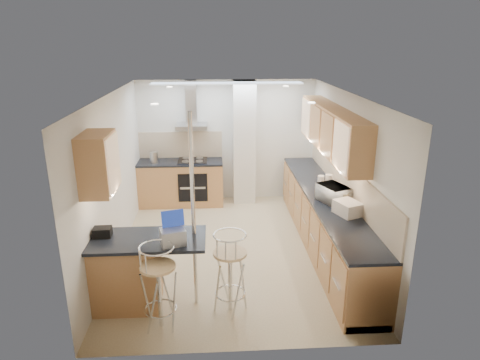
{
  "coord_description": "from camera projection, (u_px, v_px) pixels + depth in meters",
  "views": [
    {
      "loc": [
        -0.26,
        -6.27,
        3.28
      ],
      "look_at": [
        0.14,
        0.2,
        1.12
      ],
      "focal_mm": 32.0,
      "sensor_mm": 36.0,
      "label": 1
    }
  ],
  "objects": [
    {
      "name": "room_shell",
      "position": [
        251.0,
        152.0,
        6.87
      ],
      "size": [
        3.64,
        4.84,
        2.51
      ],
      "color": "silver",
      "rests_on": "ground"
    },
    {
      "name": "back_counter",
      "position": [
        181.0,
        183.0,
        8.77
      ],
      "size": [
        1.7,
        0.63,
        0.92
      ],
      "color": "#B38147",
      "rests_on": "ground"
    },
    {
      "name": "jar_c",
      "position": [
        344.0,
        200.0,
        6.27
      ],
      "size": [
        0.17,
        0.17,
        0.21
      ],
      "primitive_type": "cylinder",
      "rotation": [
        0.0,
        0.0,
        0.26
      ],
      "color": "#BEB698",
      "rests_on": "right_counter"
    },
    {
      "name": "bar_stool_end",
      "position": [
        230.0,
        273.0,
        5.27
      ],
      "size": [
        0.54,
        0.54,
        1.07
      ],
      "primitive_type": null,
      "rotation": [
        0.0,
        0.0,
        1.28
      ],
      "color": "tan",
      "rests_on": "ground"
    },
    {
      "name": "kettle",
      "position": [
        154.0,
        157.0,
        8.46
      ],
      "size": [
        0.16,
        0.16,
        0.23
      ],
      "primitive_type": "cylinder",
      "color": "#AAACAF",
      "rests_on": "back_counter"
    },
    {
      "name": "microwave",
      "position": [
        333.0,
        194.0,
        6.41
      ],
      "size": [
        0.49,
        0.57,
        0.27
      ],
      "primitive_type": "imported",
      "rotation": [
        0.0,
        0.0,
        1.96
      ],
      "color": "white",
      "rests_on": "right_counter"
    },
    {
      "name": "peninsula",
      "position": [
        148.0,
        272.0,
        5.39
      ],
      "size": [
        1.47,
        0.72,
        0.94
      ],
      "color": "#B38147",
      "rests_on": "ground"
    },
    {
      "name": "jar_d",
      "position": [
        338.0,
        201.0,
        6.32
      ],
      "size": [
        0.12,
        0.12,
        0.15
      ],
      "primitive_type": "cylinder",
      "rotation": [
        0.0,
        0.0,
        0.17
      ],
      "color": "white",
      "rests_on": "right_counter"
    },
    {
      "name": "bar_stool_near",
      "position": [
        159.0,
        287.0,
        4.97
      ],
      "size": [
        0.57,
        0.57,
        1.06
      ],
      "primitive_type": null,
      "rotation": [
        0.0,
        0.0,
        0.42
      ],
      "color": "tan",
      "rests_on": "ground"
    },
    {
      "name": "laptop",
      "position": [
        173.0,
        237.0,
        5.07
      ],
      "size": [
        0.33,
        0.29,
        0.2
      ],
      "primitive_type": "cube",
      "rotation": [
        0.0,
        0.0,
        0.3
      ],
      "color": "#9A9DA1",
      "rests_on": "peninsula"
    },
    {
      "name": "right_counter",
      "position": [
        324.0,
        221.0,
        6.93
      ],
      "size": [
        0.63,
        4.4,
        0.92
      ],
      "color": "#B38147",
      "rests_on": "ground"
    },
    {
      "name": "bag",
      "position": [
        102.0,
        232.0,
        5.28
      ],
      "size": [
        0.22,
        0.17,
        0.12
      ],
      "primitive_type": "cube",
      "rotation": [
        0.0,
        0.0,
        0.03
      ],
      "color": "black",
      "rests_on": "peninsula"
    },
    {
      "name": "jar_b",
      "position": [
        321.0,
        180.0,
        7.2
      ],
      "size": [
        0.13,
        0.13,
        0.16
      ],
      "primitive_type": "cylinder",
      "rotation": [
        0.0,
        0.0,
        -0.23
      ],
      "color": "silver",
      "rests_on": "right_counter"
    },
    {
      "name": "ground",
      "position": [
        232.0,
        249.0,
        6.98
      ],
      "size": [
        4.8,
        4.8,
        0.0
      ],
      "primitive_type": "plane",
      "color": "tan",
      "rests_on": "ground"
    },
    {
      "name": "bread_bin",
      "position": [
        348.0,
        208.0,
        5.99
      ],
      "size": [
        0.4,
        0.44,
        0.19
      ],
      "primitive_type": "cube",
      "rotation": [
        0.0,
        0.0,
        0.39
      ],
      "color": "silver",
      "rests_on": "right_counter"
    },
    {
      "name": "jar_a",
      "position": [
        329.0,
        180.0,
        7.19
      ],
      "size": [
        0.15,
        0.15,
        0.19
      ],
      "primitive_type": "cylinder",
      "rotation": [
        0.0,
        0.0,
        -0.29
      ],
      "color": "silver",
      "rests_on": "right_counter"
    }
  ]
}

